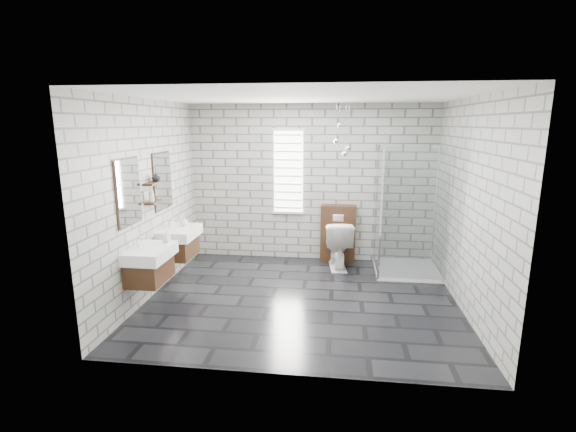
% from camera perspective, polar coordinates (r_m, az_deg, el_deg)
% --- Properties ---
extents(floor, '(4.20, 3.60, 0.02)m').
position_cam_1_polar(floor, '(5.89, 1.84, -11.30)').
color(floor, black).
rests_on(floor, ground).
extents(ceiling, '(4.20, 3.60, 0.02)m').
position_cam_1_polar(ceiling, '(5.40, 2.05, 16.13)').
color(ceiling, white).
rests_on(ceiling, wall_back).
extents(wall_back, '(4.20, 0.02, 2.70)m').
position_cam_1_polar(wall_back, '(7.27, 3.21, 4.45)').
color(wall_back, '#A7A8A2').
rests_on(wall_back, floor).
extents(wall_front, '(4.20, 0.02, 2.70)m').
position_cam_1_polar(wall_front, '(3.73, -0.52, -3.36)').
color(wall_front, '#A7A8A2').
rests_on(wall_front, floor).
extents(wall_left, '(0.02, 3.60, 2.70)m').
position_cam_1_polar(wall_left, '(6.04, -18.43, 2.16)').
color(wall_left, '#A7A8A2').
rests_on(wall_left, floor).
extents(wall_right, '(0.02, 3.60, 2.70)m').
position_cam_1_polar(wall_right, '(5.71, 23.56, 1.17)').
color(wall_right, '#A7A8A2').
rests_on(wall_right, floor).
extents(vanity_left, '(0.47, 0.70, 1.57)m').
position_cam_1_polar(vanity_left, '(5.57, -18.73, -5.01)').
color(vanity_left, '#3E2513').
rests_on(vanity_left, wall_left).
extents(vanity_right, '(0.47, 0.70, 1.57)m').
position_cam_1_polar(vanity_right, '(6.46, -14.89, -2.37)').
color(vanity_right, '#3E2513').
rests_on(vanity_right, wall_left).
extents(shelf_lower, '(0.14, 0.30, 0.03)m').
position_cam_1_polar(shelf_lower, '(5.97, -17.91, 1.79)').
color(shelf_lower, '#3E2513').
rests_on(shelf_lower, wall_left).
extents(shelf_upper, '(0.14, 0.30, 0.03)m').
position_cam_1_polar(shelf_upper, '(5.93, -18.08, 4.25)').
color(shelf_upper, '#3E2513').
rests_on(shelf_upper, wall_left).
extents(window, '(0.56, 0.05, 1.48)m').
position_cam_1_polar(window, '(7.25, 0.04, 6.05)').
color(window, white).
rests_on(window, wall_back).
extents(cistern_panel, '(0.60, 0.20, 1.00)m').
position_cam_1_polar(cistern_panel, '(7.31, 6.83, -2.37)').
color(cistern_panel, '#3E2513').
rests_on(cistern_panel, floor).
extents(flush_plate, '(0.18, 0.01, 0.12)m').
position_cam_1_polar(flush_plate, '(7.14, 6.88, -0.26)').
color(flush_plate, silver).
rests_on(flush_plate, cistern_panel).
extents(shower_enclosure, '(1.00, 1.00, 2.03)m').
position_cam_1_polar(shower_enclosure, '(6.89, 15.34, -3.64)').
color(shower_enclosure, white).
rests_on(shower_enclosure, floor).
extents(pendant_cluster, '(0.28, 0.28, 0.84)m').
position_cam_1_polar(pendant_cluster, '(6.75, 7.25, 10.14)').
color(pendant_cluster, silver).
rests_on(pendant_cluster, ceiling).
extents(toilet, '(0.54, 0.83, 0.80)m').
position_cam_1_polar(toilet, '(7.03, 6.79, -3.81)').
color(toilet, white).
rests_on(toilet, floor).
extents(soap_bottle_a, '(0.10, 0.10, 0.17)m').
position_cam_1_polar(soap_bottle_a, '(5.67, -16.24, -2.66)').
color(soap_bottle_a, '#B2B2B2').
rests_on(soap_bottle_a, vanity_left).
extents(soap_bottle_b, '(0.12, 0.12, 0.15)m').
position_cam_1_polar(soap_bottle_b, '(6.51, -14.07, -0.68)').
color(soap_bottle_b, '#B2B2B2').
rests_on(soap_bottle_b, vanity_right).
extents(soap_bottle_c, '(0.09, 0.09, 0.20)m').
position_cam_1_polar(soap_bottle_c, '(5.88, -18.19, 2.75)').
color(soap_bottle_c, '#B2B2B2').
rests_on(soap_bottle_c, shelf_lower).
extents(vase, '(0.12, 0.12, 0.12)m').
position_cam_1_polar(vase, '(6.01, -17.61, 5.11)').
color(vase, '#B2B2B2').
rests_on(vase, shelf_upper).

